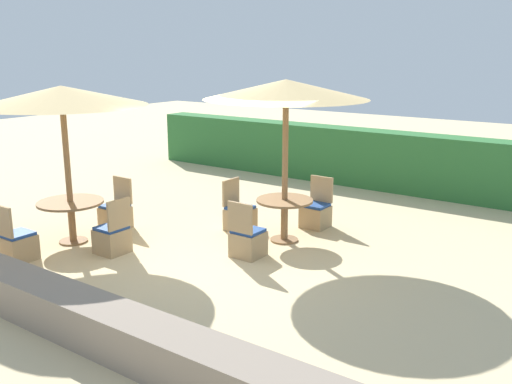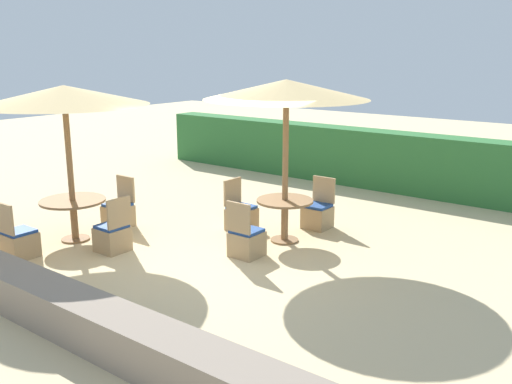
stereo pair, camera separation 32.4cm
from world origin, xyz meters
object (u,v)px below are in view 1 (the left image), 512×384
object	(u,v)px
round_table_front_left	(71,210)
patio_chair_center_west	(239,216)
patio_chair_center_south	(248,241)
parasol_front_left	(62,96)
round_table_center	(285,209)
patio_chair_front_left_south	(17,244)
patio_chair_front_left_east	(113,238)
patio_chair_center_north	(316,213)
parasol_center	(286,90)
patio_chair_front_left_north	(116,214)

from	to	relation	value
round_table_front_left	patio_chair_center_west	world-z (taller)	patio_chair_center_west
round_table_front_left	patio_chair_center_south	distance (m)	3.11
patio_chair_center_south	parasol_front_left	bearing A→B (deg)	-157.77
round_table_front_left	round_table_center	world-z (taller)	round_table_center
patio_chair_front_left_south	patio_chair_center_south	xyz separation A→B (m)	(2.84, 2.23, 0.00)
patio_chair_front_left_east	patio_chair_center_west	xyz separation A→B (m)	(0.93, 2.18, 0.00)
round_table_front_left	patio_chair_center_north	distance (m)	4.36
round_table_center	patio_chair_center_west	distance (m)	1.05
patio_chair_front_left_east	parasol_center	distance (m)	3.70
patio_chair_front_left_south	patio_chair_center_south	bearing A→B (deg)	38.14
patio_chair_center_west	patio_chair_center_north	xyz separation A→B (m)	(1.06, 0.96, 0.00)
patio_chair_center_west	parasol_center	bearing A→B (deg)	87.56
parasol_front_left	patio_chair_center_north	distance (m)	4.89
patio_chair_front_left_east	round_table_center	world-z (taller)	patio_chair_front_left_east
patio_chair_center_south	patio_chair_center_north	distance (m)	2.00
patio_chair_center_south	patio_chair_center_west	bearing A→B (deg)	132.32
parasol_center	round_table_center	size ratio (longest dim) A/B	2.85
patio_chair_center_north	parasol_front_left	bearing A→B (deg)	46.68
patio_chair_front_left_east	patio_chair_center_south	xyz separation A→B (m)	(1.88, 1.14, 0.00)
parasol_center	parasol_front_left	bearing A→B (deg)	-143.49
patio_chair_front_left_east	parasol_front_left	bearing A→B (deg)	91.81
parasol_center	round_table_center	bearing A→B (deg)	104.04
patio_chair_front_left_north	patio_chair_center_north	bearing A→B (deg)	-143.74
patio_chair_front_left_east	round_table_center	size ratio (longest dim) A/B	0.96
patio_chair_front_left_south	patio_chair_center_west	size ratio (longest dim) A/B	1.00
parasol_center	patio_chair_center_north	size ratio (longest dim) A/B	2.96
patio_chair_front_left_east	patio_chair_center_north	size ratio (longest dim) A/B	1.00
patio_chair_center_south	patio_chair_front_left_north	bearing A→B (deg)	-176.03
patio_chair_center_south	patio_chair_center_west	world-z (taller)	same
patio_chair_center_west	patio_chair_front_left_north	bearing A→B (deg)	-57.34
round_table_front_left	parasol_center	bearing A→B (deg)	36.51
round_table_center	patio_chair_front_left_east	bearing A→B (deg)	-132.24
patio_chair_front_left_south	patio_chair_center_south	distance (m)	3.61
patio_chair_center_south	patio_chair_center_west	xyz separation A→B (m)	(-0.94, 1.04, 0.00)
patio_chair_front_left_east	patio_chair_front_left_south	xyz separation A→B (m)	(-0.96, -1.09, 0.00)
patio_chair_front_left_east	parasol_center	world-z (taller)	parasol_center
patio_chair_front_left_east	patio_chair_front_left_south	world-z (taller)	same
round_table_front_left	round_table_center	size ratio (longest dim) A/B	1.14
patio_chair_center_north	patio_chair_front_left_east	bearing A→B (deg)	57.50
patio_chair_front_left_north	patio_chair_front_left_south	xyz separation A→B (m)	(0.03, -2.03, 0.00)
parasol_front_left	patio_chair_center_west	xyz separation A→B (m)	(1.92, 2.21, -2.22)
parasol_front_left	parasol_center	bearing A→B (deg)	36.51
patio_chair_front_left_north	patio_chair_center_west	distance (m)	2.29
round_table_front_left	patio_chair_front_left_east	bearing A→B (deg)	1.81
round_table_front_left	patio_chair_front_left_south	world-z (taller)	patio_chair_front_left_south
patio_chair_front_left_east	patio_chair_center_west	bearing A→B (deg)	-23.23
patio_chair_front_left_east	parasol_center	size ratio (longest dim) A/B	0.34
parasol_center	patio_chair_center_south	size ratio (longest dim) A/B	2.96
round_table_center	patio_chair_center_north	size ratio (longest dim) A/B	1.04
patio_chair_center_south	parasol_center	bearing A→B (deg)	86.60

